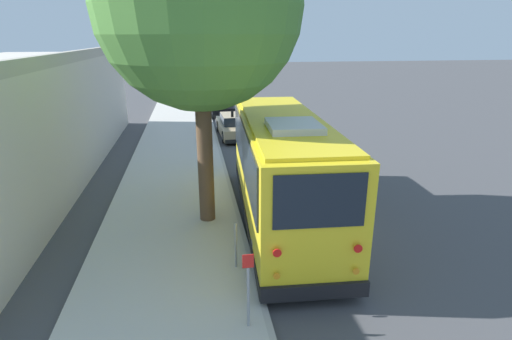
{
  "coord_description": "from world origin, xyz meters",
  "views": [
    {
      "loc": [
        -10.37,
        3.02,
        5.62
      ],
      "look_at": [
        2.27,
        0.97,
        1.3
      ],
      "focal_mm": 28.0,
      "sensor_mm": 36.0,
      "label": 1
    }
  ],
  "objects_px": {
    "shuttle_bus": "(282,165)",
    "parked_sedan_maroon": "(219,94)",
    "parked_sedan_blue": "(211,85)",
    "sign_post_far": "(236,245)",
    "sign_post_near": "(248,290)",
    "parked_sedan_black": "(223,106)",
    "parked_sedan_tan": "(234,126)"
  },
  "relations": [
    {
      "from": "shuttle_bus",
      "to": "parked_sedan_tan",
      "type": "xyz_separation_m",
      "value": [
        11.47,
        0.23,
        -1.27
      ]
    },
    {
      "from": "parked_sedan_tan",
      "to": "sign_post_far",
      "type": "bearing_deg",
      "value": 171.91
    },
    {
      "from": "parked_sedan_maroon",
      "to": "parked_sedan_blue",
      "type": "xyz_separation_m",
      "value": [
        6.7,
        0.37,
        -0.0
      ]
    },
    {
      "from": "sign_post_near",
      "to": "parked_sedan_maroon",
      "type": "bearing_deg",
      "value": -3.22
    },
    {
      "from": "parked_sedan_black",
      "to": "parked_sedan_blue",
      "type": "height_order",
      "value": "parked_sedan_blue"
    },
    {
      "from": "parked_sedan_blue",
      "to": "sign_post_near",
      "type": "height_order",
      "value": "sign_post_near"
    },
    {
      "from": "parked_sedan_blue",
      "to": "sign_post_near",
      "type": "bearing_deg",
      "value": -178.61
    },
    {
      "from": "shuttle_bus",
      "to": "parked_sedan_black",
      "type": "distance_m",
      "value": 18.65
    },
    {
      "from": "shuttle_bus",
      "to": "sign_post_near",
      "type": "height_order",
      "value": "shuttle_bus"
    },
    {
      "from": "parked_sedan_tan",
      "to": "shuttle_bus",
      "type": "bearing_deg",
      "value": 179.21
    },
    {
      "from": "sign_post_far",
      "to": "sign_post_near",
      "type": "bearing_deg",
      "value": -180.0
    },
    {
      "from": "parked_sedan_black",
      "to": "sign_post_near",
      "type": "relative_size",
      "value": 2.84
    },
    {
      "from": "parked_sedan_blue",
      "to": "parked_sedan_maroon",
      "type": "bearing_deg",
      "value": -173.41
    },
    {
      "from": "parked_sedan_tan",
      "to": "sign_post_far",
      "type": "xyz_separation_m",
      "value": [
        -14.14,
        1.53,
        0.13
      ]
    },
    {
      "from": "parked_sedan_tan",
      "to": "parked_sedan_blue",
      "type": "height_order",
      "value": "parked_sedan_tan"
    },
    {
      "from": "parked_sedan_tan",
      "to": "sign_post_near",
      "type": "distance_m",
      "value": 16.38
    },
    {
      "from": "sign_post_near",
      "to": "sign_post_far",
      "type": "xyz_separation_m",
      "value": [
        2.16,
        0.0,
        -0.23
      ]
    },
    {
      "from": "parked_sedan_blue",
      "to": "parked_sedan_black",
      "type": "bearing_deg",
      "value": -176.02
    },
    {
      "from": "parked_sedan_maroon",
      "to": "sign_post_near",
      "type": "relative_size",
      "value": 2.73
    },
    {
      "from": "shuttle_bus",
      "to": "sign_post_far",
      "type": "distance_m",
      "value": 3.39
    },
    {
      "from": "parked_sedan_maroon",
      "to": "parked_sedan_blue",
      "type": "distance_m",
      "value": 6.71
    },
    {
      "from": "parked_sedan_black",
      "to": "sign_post_far",
      "type": "xyz_separation_m",
      "value": [
        -21.27,
        1.45,
        0.15
      ]
    },
    {
      "from": "shuttle_bus",
      "to": "parked_sedan_black",
      "type": "bearing_deg",
      "value": 4.25
    },
    {
      "from": "parked_sedan_black",
      "to": "sign_post_near",
      "type": "xyz_separation_m",
      "value": [
        -23.43,
        1.45,
        0.38
      ]
    },
    {
      "from": "parked_sedan_black",
      "to": "sign_post_near",
      "type": "height_order",
      "value": "sign_post_near"
    },
    {
      "from": "parked_sedan_tan",
      "to": "sign_post_near",
      "type": "relative_size",
      "value": 2.88
    },
    {
      "from": "shuttle_bus",
      "to": "parked_sedan_tan",
      "type": "height_order",
      "value": "shuttle_bus"
    },
    {
      "from": "parked_sedan_maroon",
      "to": "sign_post_near",
      "type": "bearing_deg",
      "value": 173.73
    },
    {
      "from": "parked_sedan_maroon",
      "to": "shuttle_bus",
      "type": "bearing_deg",
      "value": 177.07
    },
    {
      "from": "shuttle_bus",
      "to": "parked_sedan_maroon",
      "type": "xyz_separation_m",
      "value": [
        25.41,
        0.06,
        -1.27
      ]
    },
    {
      "from": "shuttle_bus",
      "to": "sign_post_far",
      "type": "relative_size",
      "value": 7.54
    },
    {
      "from": "shuttle_bus",
      "to": "parked_sedan_maroon",
      "type": "bearing_deg",
      "value": 3.45
    }
  ]
}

